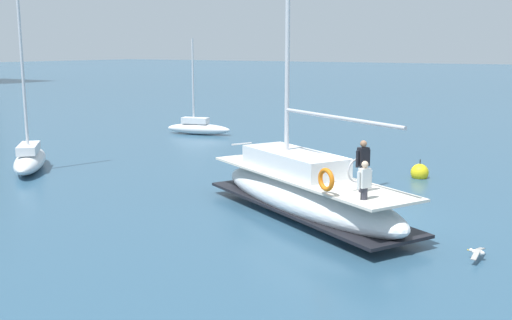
% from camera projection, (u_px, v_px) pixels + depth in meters
% --- Properties ---
extents(ground_plane, '(400.00, 400.00, 0.00)m').
position_uv_depth(ground_plane, '(361.00, 218.00, 20.75)').
color(ground_plane, '#2D516B').
extents(main_sailboat, '(6.53, 9.63, 13.39)m').
position_uv_depth(main_sailboat, '(304.00, 191.00, 20.75)').
color(main_sailboat, silver).
rests_on(main_sailboat, ground).
extents(moored_sloop_near, '(4.78, 4.77, 9.07)m').
position_uv_depth(moored_sloop_near, '(30.00, 158.00, 28.68)').
color(moored_sloop_near, silver).
rests_on(moored_sloop_near, ground).
extents(moored_sloop_far, '(2.10, 4.59, 6.31)m').
position_uv_depth(moored_sloop_far, '(198.00, 127.00, 40.46)').
color(moored_sloop_far, silver).
rests_on(moored_sloop_far, ground).
extents(seagull, '(1.14, 0.47, 0.17)m').
position_uv_depth(seagull, '(477.00, 252.00, 16.61)').
color(seagull, silver).
rests_on(seagull, ground).
extents(mooring_buoy, '(0.79, 0.79, 1.00)m').
position_uv_depth(mooring_buoy, '(420.00, 173.00, 27.04)').
color(mooring_buoy, yellow).
rests_on(mooring_buoy, ground).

